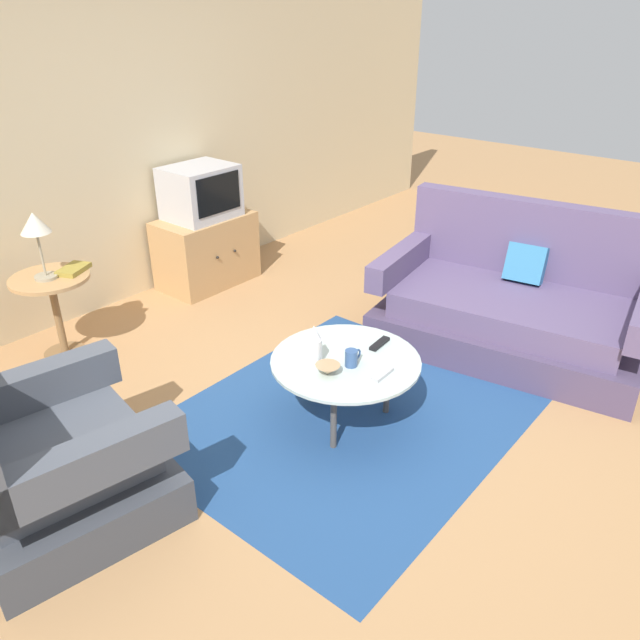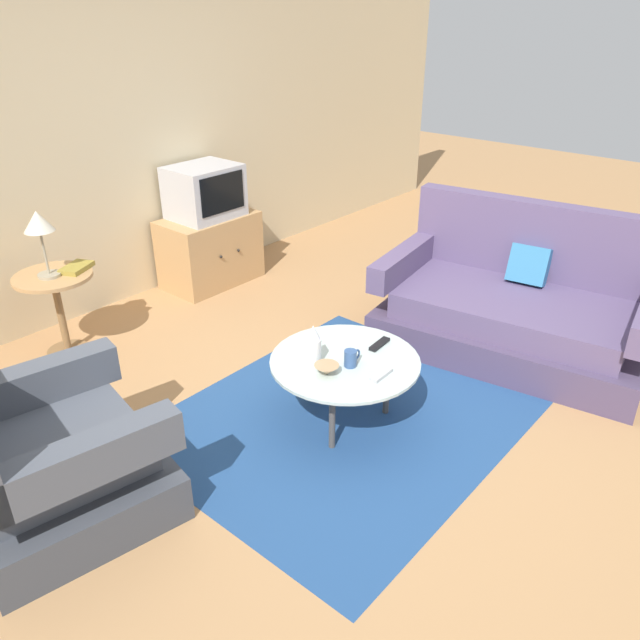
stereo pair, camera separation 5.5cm
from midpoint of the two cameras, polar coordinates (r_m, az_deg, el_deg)
ground_plane at (r=3.80m, az=2.37°, el=-8.30°), size 16.00×16.00×0.00m
back_wall at (r=5.02m, az=-20.34°, el=15.89°), size 9.00×0.12×2.70m
area_rug at (r=3.72m, az=2.63°, el=-9.10°), size 2.07×1.76×0.00m
armchair at (r=3.19m, az=-23.17°, el=-12.10°), size 1.02×1.02×0.88m
couch at (r=4.54m, az=17.90°, el=1.02°), size 1.24×1.91×0.97m
coffee_table at (r=3.51m, az=2.76°, el=-4.10°), size 0.85×0.85×0.41m
side_table at (r=4.53m, az=-22.74°, el=1.95°), size 0.51×0.51×0.59m
tv_stand at (r=5.45m, az=-9.78°, el=6.39°), size 0.81×0.51×0.59m
television at (r=5.30m, az=-10.30°, el=11.57°), size 0.55×0.46×0.43m
table_lamp at (r=4.34m, az=-24.15°, el=7.89°), size 0.19×0.19×0.45m
vase at (r=3.41m, az=-0.17°, el=-2.31°), size 0.09×0.09×0.23m
mug at (r=3.42m, az=3.33°, el=-3.52°), size 0.12×0.07×0.10m
bowl at (r=3.35m, az=1.08°, el=-4.59°), size 0.14×0.14×0.06m
tv_remote_dark at (r=3.64m, az=5.93°, el=-2.22°), size 0.17×0.06×0.02m
tv_remote_silver at (r=3.36m, az=6.14°, el=-5.03°), size 0.16×0.05×0.02m
book at (r=4.48m, az=-21.18°, el=4.52°), size 0.26×0.22×0.03m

